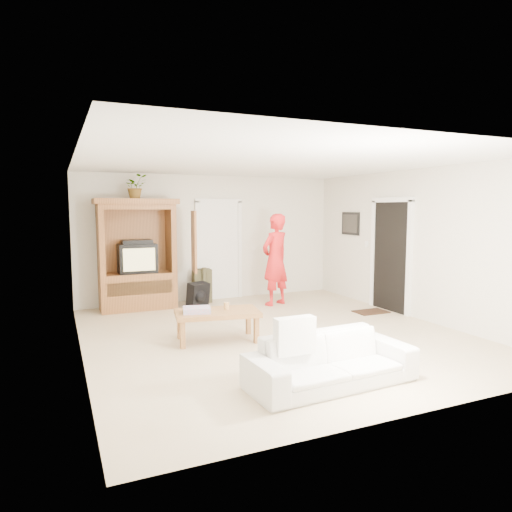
# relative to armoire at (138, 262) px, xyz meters

# --- Properties ---
(floor) EXTENTS (6.00, 6.00, 0.00)m
(floor) POSITION_rel_armoire_xyz_m (1.58, -2.66, -0.91)
(floor) COLOR tan
(floor) RESTS_ON ground
(ceiling) EXTENTS (6.00, 6.00, 0.00)m
(ceiling) POSITION_rel_armoire_xyz_m (1.58, -2.66, 1.69)
(ceiling) COLOR white
(ceiling) RESTS_ON floor
(wall_back) EXTENTS (5.50, 0.00, 5.50)m
(wall_back) POSITION_rel_armoire_xyz_m (1.58, 0.34, 0.39)
(wall_back) COLOR silver
(wall_back) RESTS_ON floor
(wall_front) EXTENTS (5.50, 0.00, 5.50)m
(wall_front) POSITION_rel_armoire_xyz_m (1.58, -5.66, 0.39)
(wall_front) COLOR silver
(wall_front) RESTS_ON floor
(wall_left) EXTENTS (0.00, 6.00, 6.00)m
(wall_left) POSITION_rel_armoire_xyz_m (-1.17, -2.66, 0.39)
(wall_left) COLOR silver
(wall_left) RESTS_ON floor
(wall_right) EXTENTS (0.00, 6.00, 6.00)m
(wall_right) POSITION_rel_armoire_xyz_m (4.33, -2.66, 0.39)
(wall_right) COLOR silver
(wall_right) RESTS_ON floor
(armoire) EXTENTS (1.82, 1.14, 2.10)m
(armoire) POSITION_rel_armoire_xyz_m (0.00, 0.00, 0.00)
(armoire) COLOR #975A2E
(armoire) RESTS_ON floor
(door_back) EXTENTS (0.85, 0.05, 2.04)m
(door_back) POSITION_rel_armoire_xyz_m (1.73, 0.31, 0.11)
(door_back) COLOR white
(door_back) RESTS_ON floor
(doorway_right) EXTENTS (0.05, 0.90, 2.04)m
(doorway_right) POSITION_rel_armoire_xyz_m (4.30, -2.06, 0.11)
(doorway_right) COLOR black
(doorway_right) RESTS_ON floor
(framed_picture) EXTENTS (0.03, 0.60, 0.48)m
(framed_picture) POSITION_rel_armoire_xyz_m (4.31, -0.76, 0.69)
(framed_picture) COLOR black
(framed_picture) RESTS_ON wall_right
(doormat) EXTENTS (0.60, 0.40, 0.02)m
(doormat) POSITION_rel_armoire_xyz_m (3.88, -2.06, -0.90)
(doormat) COLOR #382316
(doormat) RESTS_ON floor
(plant) EXTENTS (0.49, 0.45, 0.45)m
(plant) POSITION_rel_armoire_xyz_m (-0.02, -0.03, 1.42)
(plant) COLOR #4C7238
(plant) RESTS_ON armoire
(man) EXTENTS (0.78, 0.66, 1.82)m
(man) POSITION_rel_armoire_xyz_m (2.54, -0.74, -0.00)
(man) COLOR red
(man) RESTS_ON floor
(sofa) EXTENTS (1.91, 0.83, 0.55)m
(sofa) POSITION_rel_armoire_xyz_m (1.27, -4.72, -0.63)
(sofa) COLOR silver
(sofa) RESTS_ON floor
(coffee_table) EXTENTS (1.29, 0.84, 0.45)m
(coffee_table) POSITION_rel_armoire_xyz_m (0.67, -2.65, -0.52)
(coffee_table) COLOR #A06737
(coffee_table) RESTS_ON floor
(towel) EXTENTS (0.44, 0.36, 0.08)m
(towel) POSITION_rel_armoire_xyz_m (0.37, -2.65, -0.42)
(towel) COLOR #FF5471
(towel) RESTS_ON coffee_table
(candle) EXTENTS (0.08, 0.08, 0.10)m
(candle) POSITION_rel_armoire_xyz_m (0.83, -2.59, -0.41)
(candle) COLOR tan
(candle) RESTS_ON coffee_table
(backpack_black) EXTENTS (0.45, 0.36, 0.48)m
(backpack_black) POSITION_rel_armoire_xyz_m (1.04, -0.42, -0.67)
(backpack_black) COLOR black
(backpack_black) RESTS_ON floor
(backpack_olive) EXTENTS (0.37, 0.28, 0.69)m
(backpack_olive) POSITION_rel_armoire_xyz_m (1.28, 0.08, -0.57)
(backpack_olive) COLOR #47442B
(backpack_olive) RESTS_ON floor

